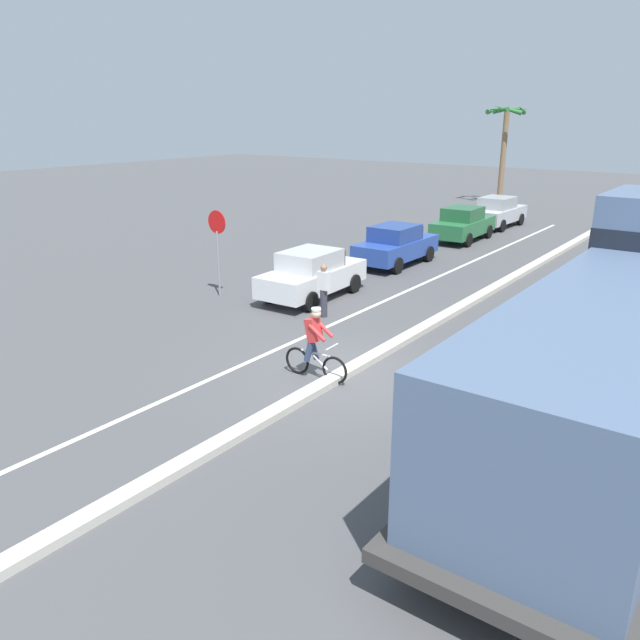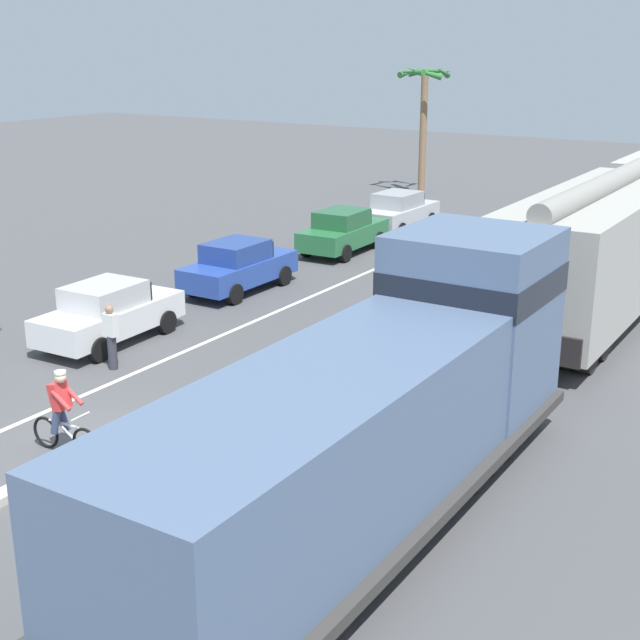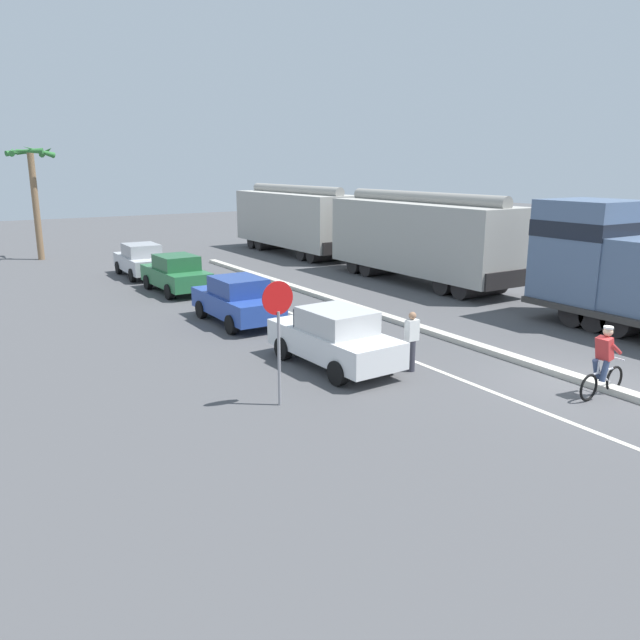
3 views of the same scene
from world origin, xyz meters
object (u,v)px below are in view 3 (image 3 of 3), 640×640
(parked_car_white, at_px, (334,338))
(parked_car_green, at_px, (176,274))
(parked_car_blue, at_px, (237,300))
(pedestrian_by_cars, at_px, (412,340))
(cyclist, at_px, (603,364))
(hopper_car_lead, at_px, (421,238))
(parked_car_silver, at_px, (141,260))
(hopper_car_middle, at_px, (295,220))
(stop_sign, at_px, (278,319))
(palm_tree_near, at_px, (32,175))

(parked_car_white, relative_size, parked_car_green, 1.01)
(parked_car_blue, xyz_separation_m, pedestrian_by_cars, (1.67, -7.25, 0.03))
(parked_car_green, bearing_deg, cyclist, -76.58)
(parked_car_white, height_order, pedestrian_by_cars, same)
(hopper_car_lead, height_order, parked_car_green, hopper_car_lead)
(parked_car_blue, relative_size, parked_car_silver, 0.99)
(hopper_car_lead, height_order, pedestrian_by_cars, hopper_car_lead)
(hopper_car_middle, bearing_deg, parked_car_white, -117.35)
(parked_car_green, xyz_separation_m, parked_car_silver, (-0.09, 4.67, 0.00))
(cyclist, xyz_separation_m, stop_sign, (-6.68, 3.61, 1.21))
(parked_car_blue, height_order, palm_tree_near, palm_tree_near)
(hopper_car_middle, height_order, parked_car_green, hopper_car_middle)
(parked_car_blue, xyz_separation_m, palm_tree_near, (-3.28, 19.84, 4.01))
(hopper_car_lead, height_order, parked_car_silver, hopper_car_lead)
(hopper_car_lead, xyz_separation_m, parked_car_green, (-10.36, 3.91, -1.26))
(parked_car_white, distance_m, cyclist, 6.68)
(hopper_car_lead, distance_m, palm_tree_near, 22.33)
(parked_car_silver, xyz_separation_m, pedestrian_by_cars, (1.69, -18.25, 0.03))
(parked_car_white, height_order, stop_sign, stop_sign)
(pedestrian_by_cars, bearing_deg, palm_tree_near, 100.35)
(parked_car_white, bearing_deg, parked_car_green, 90.43)
(hopper_car_middle, distance_m, cyclist, 25.93)
(hopper_car_lead, distance_m, parked_car_silver, 13.58)
(cyclist, relative_size, palm_tree_near, 0.27)
(stop_sign, bearing_deg, cyclist, -28.39)
(pedestrian_by_cars, bearing_deg, parked_car_white, 136.71)
(hopper_car_lead, bearing_deg, stop_sign, -142.36)
(parked_car_silver, bearing_deg, parked_car_green, -88.88)
(parked_car_blue, xyz_separation_m, stop_sign, (-2.45, -7.50, 1.21))
(palm_tree_near, bearing_deg, stop_sign, -88.27)
(parked_car_silver, distance_m, pedestrian_by_cars, 18.33)
(stop_sign, bearing_deg, parked_car_green, 79.69)
(hopper_car_middle, relative_size, cyclist, 6.18)
(hopper_car_lead, height_order, cyclist, hopper_car_lead)
(parked_car_white, xyz_separation_m, parked_car_blue, (-0.16, 5.82, 0.00))
(hopper_car_lead, height_order, palm_tree_near, palm_tree_near)
(parked_car_silver, distance_m, palm_tree_near, 10.23)
(palm_tree_near, relative_size, pedestrian_by_cars, 3.99)
(parked_car_white, relative_size, palm_tree_near, 0.66)
(parked_car_green, relative_size, stop_sign, 1.47)
(hopper_car_lead, xyz_separation_m, pedestrian_by_cars, (-8.76, -9.68, -1.23))
(parked_car_green, bearing_deg, pedestrian_by_cars, -83.27)
(parked_car_silver, bearing_deg, hopper_car_middle, 16.14)
(hopper_car_middle, relative_size, parked_car_blue, 2.52)
(parked_car_green, height_order, parked_car_silver, same)
(parked_car_white, distance_m, parked_car_green, 12.16)
(hopper_car_lead, height_order, parked_car_white, hopper_car_lead)
(parked_car_green, relative_size, parked_car_silver, 1.00)
(parked_car_blue, relative_size, parked_car_green, 0.99)
(parked_car_white, relative_size, stop_sign, 1.48)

